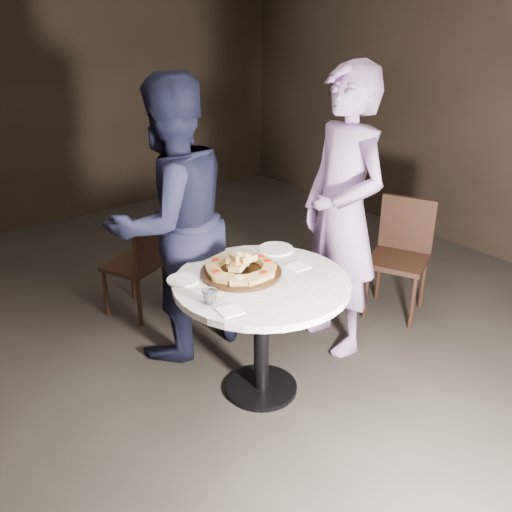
{
  "coord_description": "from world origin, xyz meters",
  "views": [
    {
      "loc": [
        -1.72,
        -2.34,
        2.18
      ],
      "look_at": [
        0.07,
        -0.08,
        0.88
      ],
      "focal_mm": 40.0,
      "sensor_mm": 36.0,
      "label": 1
    }
  ],
  "objects_px": {
    "diner_navy": "(171,222)",
    "serving_board": "(241,272)",
    "chair_far": "(142,260)",
    "chair_right": "(402,248)",
    "diner_teal": "(343,214)",
    "table": "(261,302)",
    "focaccia_pile": "(241,266)",
    "water_glass": "(210,297)"
  },
  "relations": [
    {
      "from": "diner_navy",
      "to": "table",
      "type": "bearing_deg",
      "value": 96.26
    },
    {
      "from": "focaccia_pile",
      "to": "water_glass",
      "type": "relative_size",
      "value": 4.94
    },
    {
      "from": "water_glass",
      "to": "diner_navy",
      "type": "distance_m",
      "value": 0.82
    },
    {
      "from": "table",
      "to": "chair_right",
      "type": "xyz_separation_m",
      "value": [
        1.46,
        0.15,
        -0.11
      ]
    },
    {
      "from": "chair_far",
      "to": "diner_navy",
      "type": "xyz_separation_m",
      "value": [
        -0.03,
        -0.53,
        0.46
      ]
    },
    {
      "from": "table",
      "to": "chair_far",
      "type": "height_order",
      "value": "chair_far"
    },
    {
      "from": "table",
      "to": "serving_board",
      "type": "xyz_separation_m",
      "value": [
        -0.04,
        0.13,
        0.15
      ]
    },
    {
      "from": "table",
      "to": "diner_navy",
      "type": "bearing_deg",
      "value": 100.46
    },
    {
      "from": "water_glass",
      "to": "diner_teal",
      "type": "distance_m",
      "value": 1.15
    },
    {
      "from": "focaccia_pile",
      "to": "diner_navy",
      "type": "relative_size",
      "value": 0.23
    },
    {
      "from": "chair_far",
      "to": "water_glass",
      "type": "bearing_deg",
      "value": 54.48
    },
    {
      "from": "table",
      "to": "chair_right",
      "type": "height_order",
      "value": "chair_right"
    },
    {
      "from": "chair_right",
      "to": "focaccia_pile",
      "type": "bearing_deg",
      "value": -114.34
    },
    {
      "from": "table",
      "to": "focaccia_pile",
      "type": "height_order",
      "value": "focaccia_pile"
    },
    {
      "from": "focaccia_pile",
      "to": "diner_navy",
      "type": "height_order",
      "value": "diner_navy"
    },
    {
      "from": "water_glass",
      "to": "diner_teal",
      "type": "height_order",
      "value": "diner_teal"
    },
    {
      "from": "table",
      "to": "diner_teal",
      "type": "height_order",
      "value": "diner_teal"
    },
    {
      "from": "diner_navy",
      "to": "serving_board",
      "type": "bearing_deg",
      "value": 94.58
    },
    {
      "from": "serving_board",
      "to": "diner_navy",
      "type": "height_order",
      "value": "diner_navy"
    },
    {
      "from": "serving_board",
      "to": "water_glass",
      "type": "bearing_deg",
      "value": -151.92
    },
    {
      "from": "serving_board",
      "to": "focaccia_pile",
      "type": "distance_m",
      "value": 0.04
    },
    {
      "from": "table",
      "to": "chair_far",
      "type": "bearing_deg",
      "value": 94.64
    },
    {
      "from": "chair_right",
      "to": "diner_teal",
      "type": "bearing_deg",
      "value": -111.86
    },
    {
      "from": "diner_teal",
      "to": "diner_navy",
      "type": "bearing_deg",
      "value": -114.72
    },
    {
      "from": "serving_board",
      "to": "chair_far",
      "type": "xyz_separation_m",
      "value": [
        -0.06,
        1.13,
        -0.31
      ]
    },
    {
      "from": "focaccia_pile",
      "to": "water_glass",
      "type": "height_order",
      "value": "focaccia_pile"
    },
    {
      "from": "chair_far",
      "to": "chair_right",
      "type": "xyz_separation_m",
      "value": [
        1.56,
        -1.11,
        0.05
      ]
    },
    {
      "from": "serving_board",
      "to": "chair_right",
      "type": "distance_m",
      "value": 1.52
    },
    {
      "from": "diner_teal",
      "to": "table",
      "type": "bearing_deg",
      "value": -71.31
    },
    {
      "from": "water_glass",
      "to": "diner_navy",
      "type": "bearing_deg",
      "value": 72.82
    },
    {
      "from": "water_glass",
      "to": "diner_navy",
      "type": "xyz_separation_m",
      "value": [
        0.24,
        0.77,
        0.12
      ]
    },
    {
      "from": "chair_far",
      "to": "chair_right",
      "type": "distance_m",
      "value": 1.91
    },
    {
      "from": "diner_navy",
      "to": "diner_teal",
      "type": "bearing_deg",
      "value": 140.95
    },
    {
      "from": "table",
      "to": "diner_navy",
      "type": "xyz_separation_m",
      "value": [
        -0.13,
        0.73,
        0.3
      ]
    },
    {
      "from": "chair_far",
      "to": "chair_right",
      "type": "relative_size",
      "value": 0.91
    },
    {
      "from": "serving_board",
      "to": "chair_far",
      "type": "bearing_deg",
      "value": 93.03
    },
    {
      "from": "serving_board",
      "to": "focaccia_pile",
      "type": "relative_size",
      "value": 1.11
    },
    {
      "from": "focaccia_pile",
      "to": "diner_navy",
      "type": "bearing_deg",
      "value": 98.85
    },
    {
      "from": "chair_far",
      "to": "diner_teal",
      "type": "distance_m",
      "value": 1.51
    },
    {
      "from": "chair_right",
      "to": "water_glass",
      "type": "bearing_deg",
      "value": -108.86
    },
    {
      "from": "chair_far",
      "to": "diner_navy",
      "type": "height_order",
      "value": "diner_navy"
    },
    {
      "from": "chair_far",
      "to": "diner_teal",
      "type": "bearing_deg",
      "value": 102.9
    }
  ]
}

